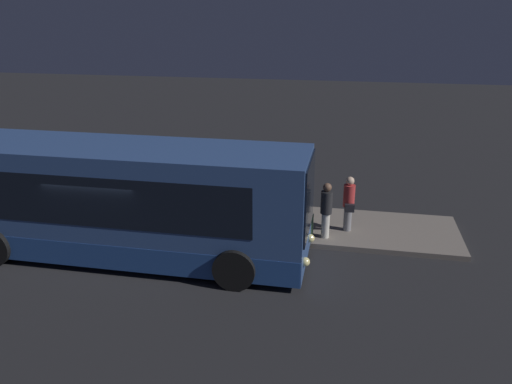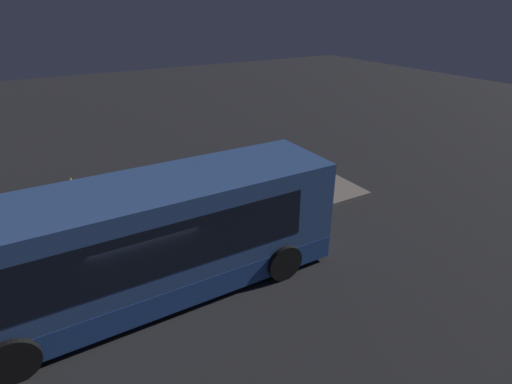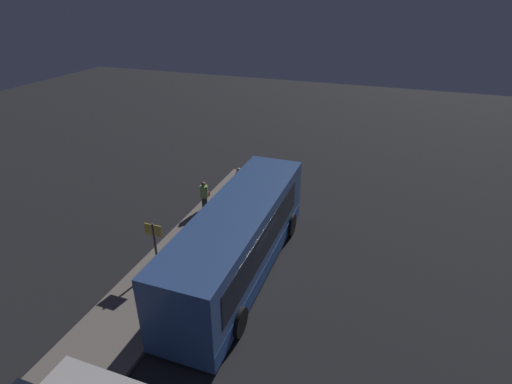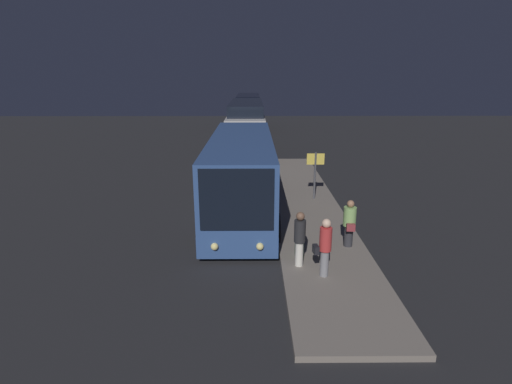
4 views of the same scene
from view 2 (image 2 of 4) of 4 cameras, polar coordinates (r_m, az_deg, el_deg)
ground at (r=11.63m, az=-15.57°, el=-14.71°), size 80.00×80.00×0.00m
platform at (r=14.08m, az=-19.15°, el=-7.04°), size 20.00×2.98×0.16m
bus_lead at (r=10.90m, az=-16.03°, el=-7.21°), size 10.70×2.89×3.24m
passenger_boarding at (r=15.56m, az=-4.41°, el=1.60°), size 0.62×0.46×1.64m
passenger_waiting at (r=15.54m, az=4.43°, el=1.95°), size 0.40×0.56×1.76m
passenger_with_bags at (r=14.73m, az=3.76°, el=0.54°), size 0.45×0.45×1.74m
suitcase at (r=14.76m, az=1.63°, el=-2.04°), size 0.44×0.24×0.90m
sign_post at (r=13.73m, az=-24.20°, el=-1.48°), size 0.10×0.81×2.21m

